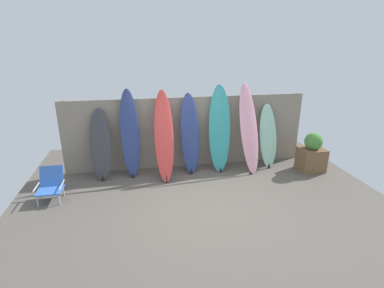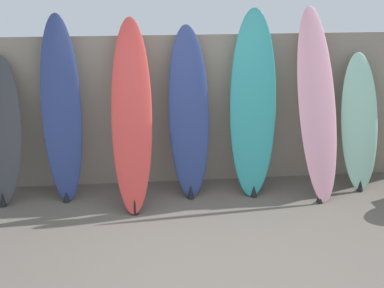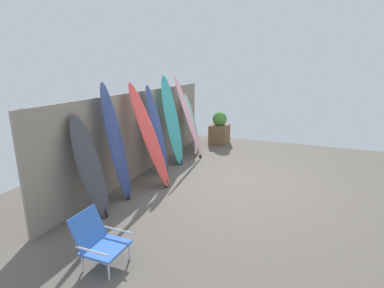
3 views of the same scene
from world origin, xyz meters
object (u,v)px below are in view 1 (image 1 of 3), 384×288
(surfboard_charcoal_0, at_px, (100,145))
(surfboard_pink_5, at_px, (249,129))
(surfboard_teal_4, at_px, (219,130))
(surfboard_navy_1, at_px, (130,135))
(surfboard_seafoam_6, at_px, (268,137))
(beach_chair, at_px, (51,184))
(surfboard_red_2, at_px, (164,137))
(planter_box, at_px, (312,154))
(surfboard_navy_3, at_px, (190,134))

(surfboard_charcoal_0, xyz_separation_m, surfboard_pink_5, (3.55, -0.16, 0.25))
(surfboard_teal_4, relative_size, surfboard_pink_5, 0.99)
(surfboard_navy_1, height_order, surfboard_seafoam_6, surfboard_navy_1)
(surfboard_seafoam_6, distance_m, beach_chair, 5.17)
(surfboard_red_2, distance_m, surfboard_seafoam_6, 2.68)
(planter_box, bearing_deg, beach_chair, -176.79)
(surfboard_charcoal_0, relative_size, surfboard_seafoam_6, 1.02)
(planter_box, bearing_deg, surfboard_navy_1, 173.15)
(surfboard_pink_5, relative_size, planter_box, 2.18)
(surfboard_red_2, distance_m, surfboard_teal_4, 1.39)
(beach_chair, bearing_deg, planter_box, 16.06)
(surfboard_navy_1, distance_m, surfboard_navy_3, 1.42)
(surfboard_charcoal_0, xyz_separation_m, surfboard_red_2, (1.46, -0.22, 0.20))
(surfboard_navy_1, height_order, surfboard_teal_4, surfboard_teal_4)
(surfboard_charcoal_0, xyz_separation_m, planter_box, (5.10, -0.53, -0.37))
(surfboard_navy_1, distance_m, surfboard_red_2, 0.80)
(surfboard_teal_4, bearing_deg, surfboard_navy_1, 178.83)
(surfboard_pink_5, distance_m, planter_box, 1.70)
(surfboard_charcoal_0, distance_m, surfboard_navy_3, 2.11)
(surfboard_navy_1, distance_m, surfboard_seafoam_6, 3.45)
(surfboard_navy_3, xyz_separation_m, surfboard_seafoam_6, (2.02, 0.01, -0.17))
(surfboard_charcoal_0, bearing_deg, beach_chair, -137.53)
(planter_box, bearing_deg, surfboard_teal_4, 167.87)
(surfboard_red_2, distance_m, planter_box, 3.69)
(surfboard_navy_1, xyz_separation_m, surfboard_navy_3, (1.42, -0.03, -0.07))
(surfboard_teal_4, height_order, beach_chair, surfboard_teal_4)
(surfboard_pink_5, relative_size, beach_chair, 3.30)
(surfboard_red_2, bearing_deg, surfboard_navy_1, 164.20)
(surfboard_teal_4, relative_size, planter_box, 2.16)
(surfboard_charcoal_0, bearing_deg, planter_box, -5.91)
(surfboard_navy_1, relative_size, surfboard_red_2, 1.02)
(surfboard_navy_1, relative_size, surfboard_seafoam_6, 1.30)
(surfboard_red_2, relative_size, surfboard_teal_4, 0.96)
(surfboard_charcoal_0, height_order, surfboard_pink_5, surfboard_pink_5)
(surfboard_teal_4, xyz_separation_m, surfboard_pink_5, (0.71, -0.12, 0.00))
(surfboard_navy_3, relative_size, planter_box, 1.98)
(surfboard_navy_1, distance_m, surfboard_pink_5, 2.86)
(surfboard_red_2, bearing_deg, surfboard_seafoam_6, 4.14)
(surfboard_red_2, xyz_separation_m, surfboard_seafoam_6, (2.67, 0.19, -0.21))
(surfboard_charcoal_0, bearing_deg, surfboard_navy_1, 0.16)
(surfboard_charcoal_0, relative_size, surfboard_red_2, 0.80)
(surfboard_pink_5, xyz_separation_m, beach_chair, (-4.50, -0.71, -0.73))
(surfboard_red_2, xyz_separation_m, surfboard_teal_4, (1.37, 0.17, 0.05))
(surfboard_red_2, relative_size, surfboard_seafoam_6, 1.27)
(surfboard_seafoam_6, xyz_separation_m, beach_chair, (-5.08, -0.84, -0.46))
(surfboard_red_2, xyz_separation_m, planter_box, (3.63, -0.31, -0.56))
(surfboard_navy_3, height_order, surfboard_teal_4, surfboard_teal_4)
(beach_chair, height_order, planter_box, planter_box)
(beach_chair, bearing_deg, surfboard_navy_1, 40.79)
(planter_box, bearing_deg, surfboard_pink_5, 166.60)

